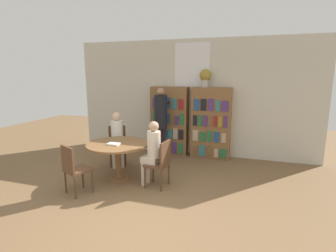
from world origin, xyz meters
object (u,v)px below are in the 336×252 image
at_px(bookshelf_left, 170,121).
at_px(chair_near_camera, 74,167).
at_px(reading_table, 118,149).
at_px(chair_far_side, 161,161).
at_px(seated_reader_right, 152,149).
at_px(librarian_standing, 161,116).
at_px(flower_vase, 205,77).
at_px(chair_left_side, 117,143).
at_px(bookshelf_right, 211,123).
at_px(seated_reader_left, 117,136).

height_order(bookshelf_left, chair_near_camera, bookshelf_left).
xyz_separation_m(reading_table, chair_far_side, (0.95, -0.11, -0.12)).
xyz_separation_m(bookshelf_left, seated_reader_right, (0.31, -2.10, -0.17)).
bearing_deg(bookshelf_left, librarian_standing, -97.62).
distance_m(chair_far_side, librarian_standing, 1.82).
distance_m(flower_vase, reading_table, 2.83).
xyz_separation_m(reading_table, librarian_standing, (0.39, 1.51, 0.47)).
xyz_separation_m(reading_table, chair_left_side, (-0.47, 0.84, -0.12)).
relative_size(bookshelf_left, bookshelf_right, 1.00).
relative_size(reading_table, chair_far_side, 1.37).
bearing_deg(chair_far_side, seated_reader_right, 90.00).
distance_m(bookshelf_left, chair_far_side, 2.21).
relative_size(reading_table, seated_reader_left, 0.98).
xyz_separation_m(chair_left_side, chair_far_side, (1.43, -0.95, 0.00)).
distance_m(chair_far_side, seated_reader_left, 1.57).
bearing_deg(bookshelf_right, chair_left_side, -150.01).
xyz_separation_m(bookshelf_left, reading_table, (-0.46, -2.01, -0.26)).
xyz_separation_m(bookshelf_right, chair_left_side, (-2.03, -1.17, -0.39)).
bearing_deg(seated_reader_right, chair_left_side, 59.96).
height_order(chair_near_camera, chair_far_side, same).
height_order(chair_left_side, chair_far_side, same).
xyz_separation_m(flower_vase, seated_reader_right, (-0.61, -2.11, -1.34)).
bearing_deg(reading_table, chair_left_side, 119.40).
height_order(flower_vase, seated_reader_right, flower_vase).
relative_size(chair_left_side, chair_far_side, 1.00).
bearing_deg(seated_reader_right, bookshelf_left, 15.09).
bearing_deg(reading_table, librarian_standing, 75.38).
height_order(chair_far_side, seated_reader_left, seated_reader_left).
distance_m(bookshelf_left, flower_vase, 1.49).
distance_m(flower_vase, seated_reader_left, 2.59).
relative_size(chair_near_camera, seated_reader_left, 0.71).
bearing_deg(reading_table, seated_reader_left, 119.40).
bearing_deg(bookshelf_left, chair_left_side, -128.47).
distance_m(seated_reader_right, librarian_standing, 1.69).
bearing_deg(chair_near_camera, reading_table, 90.00).
distance_m(chair_near_camera, seated_reader_right, 1.43).
bearing_deg(seated_reader_left, chair_left_side, -90.00).
bearing_deg(chair_near_camera, librarian_standing, 96.18).
bearing_deg(chair_far_side, bookshelf_right, -9.38).
height_order(bookshelf_right, chair_near_camera, bookshelf_right).
height_order(chair_near_camera, seated_reader_right, seated_reader_right).
bearing_deg(flower_vase, chair_near_camera, -121.74).
bearing_deg(bookshelf_left, seated_reader_left, -122.45).
distance_m(reading_table, chair_left_side, 0.97).
height_order(bookshelf_right, chair_left_side, bookshelf_right).
bearing_deg(chair_left_side, seated_reader_right, 113.96).
distance_m(bookshelf_right, flower_vase, 1.18).
distance_m(flower_vase, seated_reader_right, 2.57).
xyz_separation_m(bookshelf_right, reading_table, (-1.56, -2.01, -0.26)).
bearing_deg(seated_reader_right, chair_far_side, -90.00).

